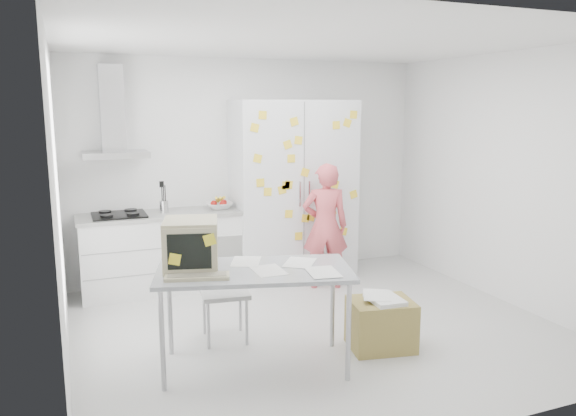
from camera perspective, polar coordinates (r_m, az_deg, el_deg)
name	(u,v)px	position (r m, az deg, el deg)	size (l,w,h in m)	color
floor	(316,328)	(5.61, 2.87, -12.08)	(4.50, 4.00, 0.02)	silver
walls	(289,181)	(5.90, 0.07, 2.75)	(4.52, 4.01, 2.70)	white
ceiling	(319,41)	(5.22, 3.15, 16.59)	(4.50, 4.00, 0.02)	white
counter_run	(162,251)	(6.69, -12.72, -4.27)	(1.84, 0.63, 1.28)	white
range_hood	(113,122)	(6.57, -17.37, 8.38)	(0.70, 0.48, 1.01)	silver
tall_cabinet	(294,190)	(6.98, 0.57, 1.86)	(1.50, 0.68, 2.20)	silver
person	(325,226)	(6.60, 3.80, -1.84)	(0.54, 0.35, 1.48)	#DA545C
desk	(214,257)	(4.55, -7.50, -4.92)	(1.70, 1.16, 1.24)	gray
chair	(223,282)	(5.25, -6.61, -7.46)	(0.47, 0.47, 0.94)	#A2A2A0
cardboard_box	(381,323)	(5.15, 9.44, -11.49)	(0.62, 0.53, 0.48)	olive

